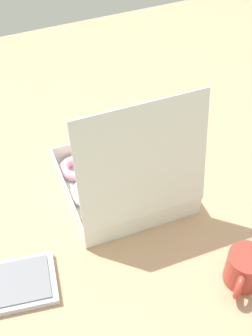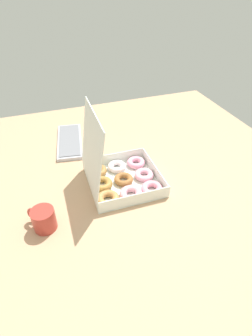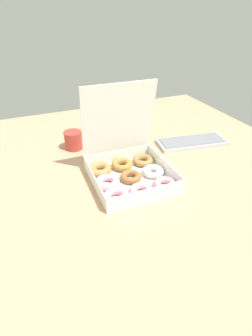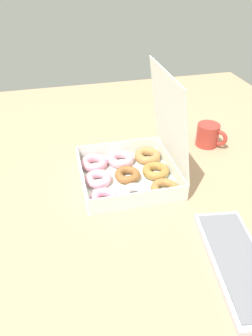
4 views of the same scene
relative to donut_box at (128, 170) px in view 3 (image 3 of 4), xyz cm
name	(u,v)px [view 3 (image 3 of 4)]	position (x,y,z in cm)	size (l,w,h in cm)	color
ground_plane	(123,184)	(-3.03, -1.73, -5.07)	(180.00, 180.00, 2.00)	tan
donut_box	(128,170)	(0.00, 0.00, 0.00)	(33.02, 32.91, 36.72)	white
keyboard	(192,142)	(42.48, 16.01, -3.01)	(36.86, 18.38, 2.20)	#B8BAC5
coffee_mug	(74,140)	(-14.09, 34.81, 0.47)	(10.65, 10.43, 8.84)	#AF382E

